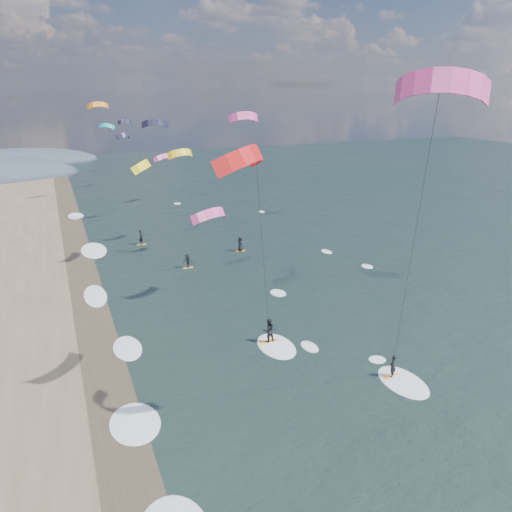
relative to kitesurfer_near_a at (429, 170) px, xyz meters
name	(u,v)px	position (x,y,z in m)	size (l,w,h in m)	color
ground	(355,439)	(-2.60, 0.47, -14.72)	(260.00, 260.00, 0.00)	black
wet_sand_strip	(109,390)	(-14.60, 10.47, -14.72)	(3.00, 240.00, 0.00)	#382D23
kitesurfer_near_a	(429,170)	(0.00, 0.00, 0.00)	(7.60, 9.26, 19.52)	orange
kitesurfer_near_b	(262,222)	(-5.05, 8.03, -4.00)	(7.18, 9.34, 15.97)	orange
far_kitesurfers	(195,248)	(-2.22, 34.06, -13.86)	(11.40, 11.03, 1.85)	orange
bg_kite_field	(148,137)	(-2.96, 54.47, -3.30)	(13.88, 74.88, 9.16)	orange
shoreline_surf	(118,352)	(-13.40, 15.22, -14.72)	(2.40, 79.40, 0.11)	white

